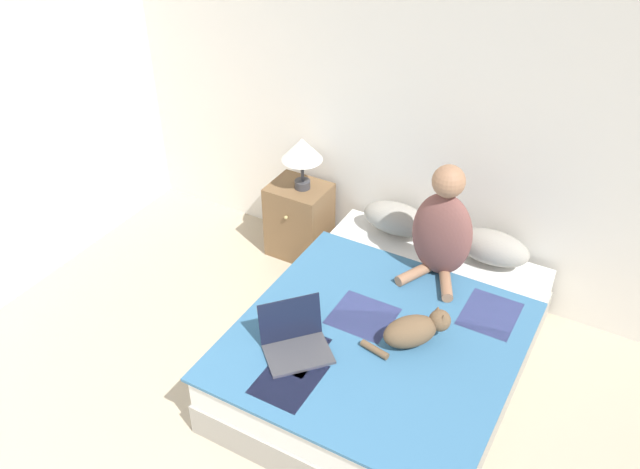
# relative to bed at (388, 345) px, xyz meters

# --- Properties ---
(wall_back) EXTENTS (5.27, 0.05, 2.55)m
(wall_back) POSITION_rel_bed_xyz_m (-0.45, 1.06, 1.06)
(wall_back) COLOR silver
(wall_back) RESTS_ON ground_plane
(bed) EXTENTS (1.56, 1.97, 0.43)m
(bed) POSITION_rel_bed_xyz_m (0.00, 0.00, 0.00)
(bed) COLOR #9E998E
(bed) RESTS_ON ground_plane
(pillow_near) EXTENTS (0.48, 0.25, 0.22)m
(pillow_near) POSITION_rel_bed_xyz_m (-0.34, 0.84, 0.33)
(pillow_near) COLOR gray
(pillow_near) RESTS_ON bed
(pillow_far) EXTENTS (0.48, 0.25, 0.22)m
(pillow_far) POSITION_rel_bed_xyz_m (0.34, 0.84, 0.33)
(pillow_far) COLOR gray
(pillow_far) RESTS_ON bed
(person_sitting) EXTENTS (0.39, 0.38, 0.78)m
(person_sitting) POSITION_rel_bed_xyz_m (0.08, 0.56, 0.55)
(person_sitting) COLOR brown
(person_sitting) RESTS_ON bed
(cat_tabby) EXTENTS (0.41, 0.40, 0.20)m
(cat_tabby) POSITION_rel_bed_xyz_m (0.20, -0.11, 0.31)
(cat_tabby) COLOR brown
(cat_tabby) RESTS_ON bed
(laptop_open) EXTENTS (0.47, 0.47, 0.27)m
(laptop_open) POSITION_rel_bed_xyz_m (-0.36, -0.48, 0.27)
(laptop_open) COLOR #424247
(laptop_open) RESTS_ON bed
(nightstand) EXTENTS (0.43, 0.37, 0.58)m
(nightstand) POSITION_rel_bed_xyz_m (-1.11, 0.81, 0.08)
(nightstand) COLOR brown
(nightstand) RESTS_ON ground_plane
(table_lamp) EXTENTS (0.29, 0.29, 0.40)m
(table_lamp) POSITION_rel_bed_xyz_m (-1.08, 0.81, 0.67)
(table_lamp) COLOR #38383D
(table_lamp) RESTS_ON nightstand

